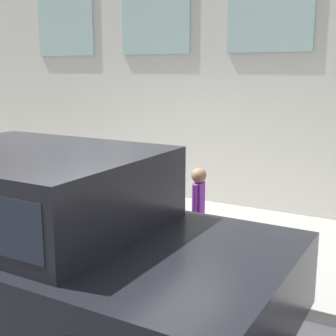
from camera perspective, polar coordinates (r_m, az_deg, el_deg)
ground_plane at (r=5.59m, az=-7.87°, el=-12.05°), size 80.00×80.00×0.00m
sidewalk at (r=6.64m, az=-0.53°, el=-7.40°), size 2.78×60.00×0.13m
fire_hydrant at (r=5.68m, az=-3.49°, el=-6.12°), size 0.35×0.46×0.74m
person at (r=5.29m, az=3.73°, el=-4.50°), size 0.26×0.17×1.07m
parked_car_charcoal_near at (r=4.15m, az=-16.33°, el=-7.47°), size 1.85×4.35×1.62m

